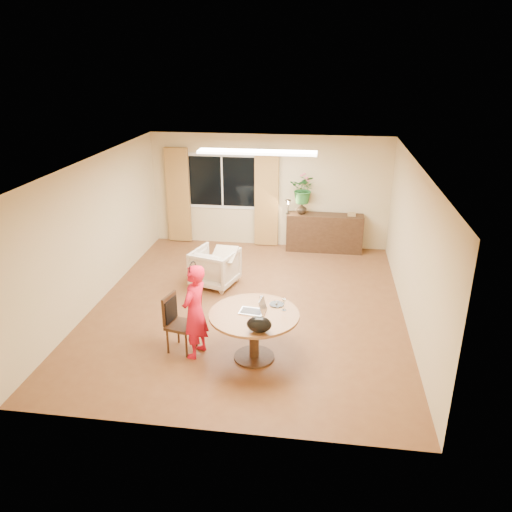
{
  "coord_description": "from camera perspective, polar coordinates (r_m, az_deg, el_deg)",
  "views": [
    {
      "loc": [
        1.26,
        -7.94,
        4.22
      ],
      "look_at": [
        0.18,
        -0.2,
        1.07
      ],
      "focal_mm": 35.0,
      "sensor_mm": 36.0,
      "label": 1
    }
  ],
  "objects": [
    {
      "name": "child",
      "position": [
        7.41,
        -7.01,
        -6.3
      ],
      "size": [
        0.61,
        0.48,
        1.46
      ],
      "primitive_type": "imported",
      "rotation": [
        0.0,
        0.0,
        -1.84
      ],
      "color": "red",
      "rests_on": "floor"
    },
    {
      "name": "window",
      "position": [
        11.73,
        -3.89,
        8.5
      ],
      "size": [
        1.7,
        0.03,
        1.3
      ],
      "color": "white",
      "rests_on": "wall_back"
    },
    {
      "name": "sideboard",
      "position": [
        11.58,
        7.82,
        2.66
      ],
      "size": [
        1.73,
        0.42,
        0.87
      ],
      "primitive_type": "cube",
      "color": "black",
      "rests_on": "floor"
    },
    {
      "name": "book_stack",
      "position": [
        11.45,
        10.88,
        4.72
      ],
      "size": [
        0.19,
        0.15,
        0.07
      ],
      "primitive_type": null,
      "rotation": [
        0.0,
        0.0,
        0.06
      ],
      "color": "olive",
      "rests_on": "sideboard"
    },
    {
      "name": "tumbler",
      "position": [
        7.52,
        0.66,
        -5.07
      ],
      "size": [
        0.07,
        0.07,
        0.1
      ],
      "primitive_type": null,
      "rotation": [
        0.0,
        0.0,
        0.03
      ],
      "color": "white",
      "rests_on": "dining_table"
    },
    {
      "name": "desk_lamp",
      "position": [
        11.38,
        3.69,
        5.66
      ],
      "size": [
        0.17,
        0.17,
        0.34
      ],
      "primitive_type": null,
      "rotation": [
        0.0,
        0.0,
        -0.28
      ],
      "color": "black",
      "rests_on": "sideboard"
    },
    {
      "name": "dining_chair",
      "position": [
        7.68,
        -8.53,
        -7.68
      ],
      "size": [
        0.51,
        0.48,
        0.9
      ],
      "primitive_type": null,
      "rotation": [
        0.0,
        0.0,
        -0.23
      ],
      "color": "black",
      "rests_on": "floor"
    },
    {
      "name": "ceiling",
      "position": [
        8.2,
        -1.05,
        10.55
      ],
      "size": [
        6.5,
        6.5,
        0.0
      ],
      "primitive_type": "plane",
      "rotation": [
        3.14,
        0.0,
        0.0
      ],
      "color": "white",
      "rests_on": "wall_back"
    },
    {
      "name": "wall_back",
      "position": [
        11.63,
        1.52,
        7.4
      ],
      "size": [
        5.5,
        0.0,
        5.5
      ],
      "primitive_type": "plane",
      "rotation": [
        1.57,
        0.0,
        0.0
      ],
      "color": "#CDBB85",
      "rests_on": "floor"
    },
    {
      "name": "bouquet",
      "position": [
        11.3,
        5.5,
        7.63
      ],
      "size": [
        0.68,
        0.62,
        0.66
      ],
      "primitive_type": "imported",
      "rotation": [
        0.0,
        0.0,
        -0.19
      ],
      "color": "#2F6626",
      "rests_on": "vase"
    },
    {
      "name": "wall_right",
      "position": [
        8.58,
        17.46,
        1.02
      ],
      "size": [
        0.0,
        6.5,
        6.5
      ],
      "primitive_type": "plane",
      "rotation": [
        1.57,
        0.0,
        -1.57
      ],
      "color": "#CDBB85",
      "rests_on": "floor"
    },
    {
      "name": "wine_glass",
      "position": [
        7.32,
        3.22,
        -5.55
      ],
      "size": [
        0.07,
        0.07,
        0.19
      ],
      "primitive_type": null,
      "rotation": [
        0.0,
        0.0,
        -0.01
      ],
      "color": "white",
      "rests_on": "dining_table"
    },
    {
      "name": "curtain_right",
      "position": [
        11.58,
        1.21,
        6.55
      ],
      "size": [
        0.55,
        0.08,
        2.25
      ],
      "primitive_type": "cube",
      "color": "brown",
      "rests_on": "wall_back"
    },
    {
      "name": "pot_lid",
      "position": [
        7.49,
        2.38,
        -5.49
      ],
      "size": [
        0.22,
        0.22,
        0.04
      ],
      "primitive_type": null,
      "rotation": [
        0.0,
        0.0,
        -0.02
      ],
      "color": "white",
      "rests_on": "dining_table"
    },
    {
      "name": "vase",
      "position": [
        11.42,
        5.23,
        5.43
      ],
      "size": [
        0.28,
        0.28,
        0.25
      ],
      "primitive_type": "imported",
      "rotation": [
        0.0,
        0.0,
        0.18
      ],
      "color": "black",
      "rests_on": "sideboard"
    },
    {
      "name": "laptop",
      "position": [
        7.24,
        -0.51,
        -5.57
      ],
      "size": [
        0.4,
        0.29,
        0.24
      ],
      "primitive_type": null,
      "rotation": [
        0.0,
        0.0,
        -0.13
      ],
      "color": "#B7B7BC",
      "rests_on": "dining_table"
    },
    {
      "name": "dining_table",
      "position": [
        7.34,
        -0.21,
        -7.68
      ],
      "size": [
        1.32,
        1.32,
        0.75
      ],
      "color": "brown",
      "rests_on": "floor"
    },
    {
      "name": "ceiling_panel",
      "position": [
        9.37,
        0.12,
        11.78
      ],
      "size": [
        2.2,
        0.35,
        0.05
      ],
      "primitive_type": "cube",
      "color": "white",
      "rests_on": "ceiling"
    },
    {
      "name": "handbag",
      "position": [
        6.75,
        0.36,
        -7.83
      ],
      "size": [
        0.38,
        0.28,
        0.23
      ],
      "primitive_type": null,
      "rotation": [
        0.0,
        0.0,
        -0.25
      ],
      "color": "black",
      "rests_on": "dining_table"
    },
    {
      "name": "floor",
      "position": [
        9.08,
        -0.93,
        -5.76
      ],
      "size": [
        6.5,
        6.5,
        0.0
      ],
      "primitive_type": "plane",
      "color": "brown",
      "rests_on": "ground"
    },
    {
      "name": "armchair",
      "position": [
        9.79,
        -4.69,
        -1.28
      ],
      "size": [
        0.99,
        1.0,
        0.74
      ],
      "primitive_type": "imported",
      "rotation": [
        0.0,
        0.0,
        2.86
      ],
      "color": "beige",
      "rests_on": "floor"
    },
    {
      "name": "throw",
      "position": [
        9.56,
        -3.65,
        0.66
      ],
      "size": [
        0.49,
        0.58,
        0.03
      ],
      "primitive_type": null,
      "rotation": [
        0.0,
        0.0,
        -0.07
      ],
      "color": "beige",
      "rests_on": "armchair"
    },
    {
      "name": "curtain_left",
      "position": [
        12.0,
        -8.87,
        6.85
      ],
      "size": [
        0.55,
        0.08,
        2.25
      ],
      "primitive_type": "cube",
      "color": "brown",
      "rests_on": "wall_back"
    },
    {
      "name": "wall_left",
      "position": [
        9.36,
        -17.88,
        2.69
      ],
      "size": [
        0.0,
        6.5,
        6.5
      ],
      "primitive_type": "plane",
      "rotation": [
        1.57,
        0.0,
        1.57
      ],
      "color": "#CDBB85",
      "rests_on": "floor"
    }
  ]
}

